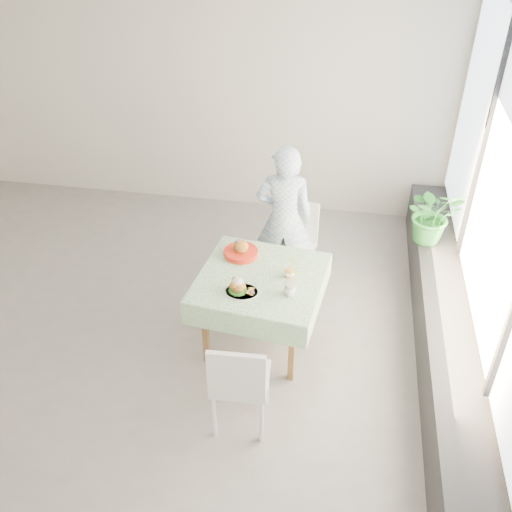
% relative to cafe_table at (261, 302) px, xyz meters
% --- Properties ---
extents(floor, '(6.00, 6.00, 0.00)m').
position_rel_cafe_table_xyz_m(floor, '(-1.19, 0.05, -0.46)').
color(floor, slate).
rests_on(floor, ground).
extents(ceiling, '(6.00, 6.00, 0.00)m').
position_rel_cafe_table_xyz_m(ceiling, '(-1.19, 0.05, 2.34)').
color(ceiling, white).
rests_on(ceiling, ground).
extents(wall_back, '(6.00, 0.02, 2.80)m').
position_rel_cafe_table_xyz_m(wall_back, '(-1.19, 2.55, 0.94)').
color(wall_back, beige).
rests_on(wall_back, ground).
extents(wall_right, '(0.02, 5.00, 2.80)m').
position_rel_cafe_table_xyz_m(wall_right, '(1.81, 0.05, 0.94)').
color(wall_right, beige).
rests_on(wall_right, ground).
extents(window_pane, '(0.01, 4.80, 2.18)m').
position_rel_cafe_table_xyz_m(window_pane, '(1.78, 0.05, 1.19)').
color(window_pane, '#D1E0F9').
rests_on(window_pane, ground).
extents(window_ledge, '(0.40, 4.80, 0.50)m').
position_rel_cafe_table_xyz_m(window_ledge, '(1.61, 0.05, -0.21)').
color(window_ledge, black).
rests_on(window_ledge, ground).
extents(cafe_table, '(1.15, 1.15, 0.74)m').
position_rel_cafe_table_xyz_m(cafe_table, '(0.00, 0.00, 0.00)').
color(cafe_table, brown).
rests_on(cafe_table, ground).
extents(chair_far, '(0.53, 0.53, 0.94)m').
position_rel_cafe_table_xyz_m(chair_far, '(0.15, 0.84, -0.17)').
color(chair_far, white).
rests_on(chair_far, ground).
extents(chair_near, '(0.44, 0.44, 0.89)m').
position_rel_cafe_table_xyz_m(chair_near, '(0.01, -0.93, -0.19)').
color(chair_near, white).
rests_on(chair_near, ground).
extents(diner, '(0.58, 0.40, 1.55)m').
position_rel_cafe_table_xyz_m(diner, '(0.07, 0.93, 0.31)').
color(diner, '#8BB7DE').
rests_on(diner, ground).
extents(main_dish, '(0.28, 0.28, 0.14)m').
position_rel_cafe_table_xyz_m(main_dish, '(-0.13, -0.25, 0.33)').
color(main_dish, white).
rests_on(main_dish, cafe_table).
extents(juice_cup_orange, '(0.09, 0.09, 0.24)m').
position_rel_cafe_table_xyz_m(juice_cup_orange, '(0.24, 0.03, 0.34)').
color(juice_cup_orange, white).
rests_on(juice_cup_orange, cafe_table).
extents(juice_cup_lemonade, '(0.10, 0.10, 0.28)m').
position_rel_cafe_table_xyz_m(juice_cup_lemonade, '(0.27, -0.20, 0.35)').
color(juice_cup_lemonade, white).
rests_on(juice_cup_lemonade, cafe_table).
extents(second_dish, '(0.31, 0.31, 0.15)m').
position_rel_cafe_table_xyz_m(second_dish, '(-0.23, 0.29, 0.32)').
color(second_dish, red).
rests_on(second_dish, cafe_table).
extents(potted_plant, '(0.63, 0.58, 0.60)m').
position_rel_cafe_table_xyz_m(potted_plant, '(1.51, 1.24, 0.34)').
color(potted_plant, '#2C8532').
rests_on(potted_plant, window_ledge).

